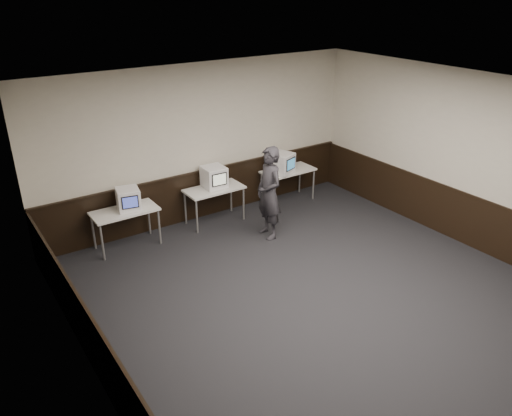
{
  "coord_description": "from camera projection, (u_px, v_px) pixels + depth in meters",
  "views": [
    {
      "loc": [
        -4.57,
        -4.64,
        4.63
      ],
      "look_at": [
        -0.33,
        1.6,
        1.15
      ],
      "focal_mm": 35.0,
      "sensor_mm": 36.0,
      "label": 1
    }
  ],
  "objects": [
    {
      "name": "floor",
      "position": [
        331.0,
        306.0,
        7.75
      ],
      "size": [
        8.0,
        8.0,
        0.0
      ],
      "primitive_type": "plane",
      "color": "black",
      "rests_on": "ground"
    },
    {
      "name": "ceiling",
      "position": [
        347.0,
        101.0,
        6.42
      ],
      "size": [
        8.0,
        8.0,
        0.0
      ],
      "primitive_type": "plane",
      "rotation": [
        3.14,
        0.0,
        0.0
      ],
      "color": "white",
      "rests_on": "back_wall"
    },
    {
      "name": "back_wall",
      "position": [
        203.0,
        143.0,
        10.09
      ],
      "size": [
        7.0,
        0.0,
        7.0
      ],
      "primitive_type": "plane",
      "rotation": [
        1.57,
        0.0,
        0.0
      ],
      "color": "beige",
      "rests_on": "ground"
    },
    {
      "name": "left_wall",
      "position": [
        94.0,
        292.0,
        5.3
      ],
      "size": [
        0.0,
        8.0,
        8.0
      ],
      "primitive_type": "plane",
      "rotation": [
        1.57,
        0.0,
        1.57
      ],
      "color": "beige",
      "rests_on": "ground"
    },
    {
      "name": "right_wall",
      "position": [
        484.0,
        166.0,
        8.87
      ],
      "size": [
        0.0,
        8.0,
        8.0
      ],
      "primitive_type": "plane",
      "rotation": [
        1.57,
        0.0,
        -1.57
      ],
      "color": "beige",
      "rests_on": "ground"
    },
    {
      "name": "wainscot_back",
      "position": [
        206.0,
        193.0,
        10.53
      ],
      "size": [
        6.98,
        0.04,
        1.0
      ],
      "primitive_type": "cube",
      "color": "black",
      "rests_on": "back_wall"
    },
    {
      "name": "wainscot_left",
      "position": [
        109.0,
        371.0,
        5.77
      ],
      "size": [
        0.04,
        7.98,
        1.0
      ],
      "primitive_type": "cube",
      "color": "black",
      "rests_on": "left_wall"
    },
    {
      "name": "wainscot_right",
      "position": [
        472.0,
        221.0,
        9.32
      ],
      "size": [
        0.04,
        7.98,
        1.0
      ],
      "primitive_type": "cube",
      "color": "black",
      "rests_on": "right_wall"
    },
    {
      "name": "wainscot_rail",
      "position": [
        205.0,
        171.0,
        10.3
      ],
      "size": [
        6.98,
        0.06,
        0.04
      ],
      "primitive_type": "cube",
      "color": "black",
      "rests_on": "wainscot_back"
    },
    {
      "name": "desk_left",
      "position": [
        125.0,
        214.0,
        9.2
      ],
      "size": [
        1.2,
        0.6,
        0.75
      ],
      "color": "silver",
      "rests_on": "ground"
    },
    {
      "name": "desk_center",
      "position": [
        214.0,
        191.0,
        10.17
      ],
      "size": [
        1.2,
        0.6,
        0.75
      ],
      "color": "silver",
      "rests_on": "ground"
    },
    {
      "name": "desk_right",
      "position": [
        288.0,
        173.0,
        11.14
      ],
      "size": [
        1.2,
        0.6,
        0.75
      ],
      "color": "silver",
      "rests_on": "ground"
    },
    {
      "name": "emac_left",
      "position": [
        128.0,
        199.0,
        9.14
      ],
      "size": [
        0.48,
        0.5,
        0.4
      ],
      "rotation": [
        0.0,
        0.0,
        -0.2
      ],
      "color": "white",
      "rests_on": "desk_left"
    },
    {
      "name": "emac_center",
      "position": [
        214.0,
        177.0,
        10.1
      ],
      "size": [
        0.46,
        0.49,
        0.44
      ],
      "rotation": [
        0.0,
        0.0,
        -0.04
      ],
      "color": "white",
      "rests_on": "desk_center"
    },
    {
      "name": "emac_right",
      "position": [
        282.0,
        163.0,
        10.87
      ],
      "size": [
        0.58,
        0.59,
        0.45
      ],
      "rotation": [
        0.0,
        0.0,
        0.34
      ],
      "color": "white",
      "rests_on": "desk_right"
    },
    {
      "name": "person",
      "position": [
        269.0,
        193.0,
        9.5
      ],
      "size": [
        0.49,
        0.7,
        1.82
      ],
      "primitive_type": "imported",
      "rotation": [
        0.0,
        0.0,
        -1.66
      ],
      "color": "#29282D",
      "rests_on": "ground"
    }
  ]
}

